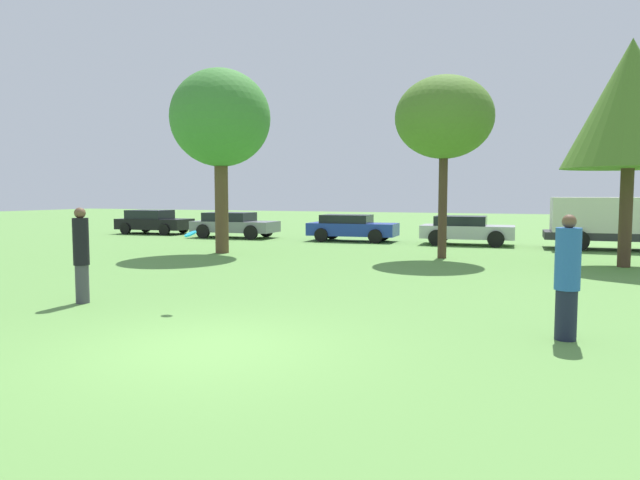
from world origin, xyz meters
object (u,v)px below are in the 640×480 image
Objects in this scene: parked_car_grey at (234,224)px; parked_car_blue at (351,227)px; person_catcher at (567,277)px; parked_car_black at (153,221)px; delivery_truck_yellow at (615,221)px; tree_2 at (630,104)px; parked_car_silver at (466,229)px; person_thrower at (81,254)px; tree_1 at (444,118)px; frisbee at (190,234)px; tree_0 at (220,120)px.

parked_car_blue is (6.22, 0.22, -0.03)m from parked_car_grey.
parked_car_black is at bearing -41.79° from person_catcher.
parked_car_blue is 0.76× the size of delivery_truck_yellow.
parked_car_grey is at bearing 161.47° from tree_2.
parked_car_blue is 5.24m from parked_car_silver.
person_thrower reaches higher than person_catcher.
person_catcher is 10.98m from tree_2.
tree_2 is (5.55, -0.34, 0.09)m from tree_1.
frisbee is 13.72m from tree_2.
person_thrower is 2.42m from frisbee.
parked_car_grey is 17.23m from delivery_truck_yellow.
tree_0 is (-2.64, 9.60, 3.96)m from person_thrower.
person_catcher is 21.88m from parked_car_grey.
tree_2 is at bearing -21.71° from parked_car_grey.
delivery_truck_yellow reaches higher than parked_car_black.
parked_car_black is (-17.05, 6.17, -4.09)m from tree_1.
tree_1 is 0.91× the size of tree_2.
parked_car_silver is at bearing -80.24° from person_catcher.
delivery_truck_yellow reaches higher than person_thrower.
tree_0 is 1.10× the size of tree_1.
parked_car_black is (-9.08, 7.51, -4.27)m from tree_0.
frisbee is (-6.70, -0.08, 0.49)m from person_catcher.
person_thrower is at bearing -72.66° from parked_car_grey.
delivery_truck_yellow is (5.80, 5.50, -3.63)m from tree_1.
parked_car_silver is 0.73× the size of delivery_truck_yellow.
frisbee is 21.84m from parked_car_black.
delivery_truck_yellow reaches higher than person_catcher.
person_catcher is 0.35× the size of delivery_truck_yellow.
person_thrower is 12.74m from tree_1.
person_catcher is 26.60m from parked_car_black.
person_thrower is 7.46× the size of frisbee.
delivery_truck_yellow is at bearing 61.24° from frisbee.
tree_0 is 12.54m from parked_car_black.
parked_car_black is (-14.06, 16.69, -0.76)m from frisbee.
frisbee is at bearing -85.34° from parked_car_blue.
person_catcher is (9.04, 0.49, -0.04)m from person_thrower.
frisbee is at bearing -105.87° from tree_1.
person_catcher is at bearing -37.92° from tree_0.
parked_car_silver is at bearing -2.59° from parked_car_blue.
frisbee is (2.34, 0.42, 0.45)m from person_thrower.
tree_0 reaches higher than tree_2.
tree_1 is at bearing 9.55° from tree_0.
person_thrower is 9.06m from person_catcher.
parked_car_grey is 0.79× the size of delivery_truck_yellow.
person_catcher reaches higher than parked_car_silver.
tree_0 is at bearing -142.20° from parked_car_silver.
parked_car_blue is (-5.21, 5.56, -4.12)m from tree_1.
parked_car_black reaches higher than parked_car_blue.
tree_2 is at bearing 4.22° from tree_0.
tree_0 reaches higher than frisbee.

